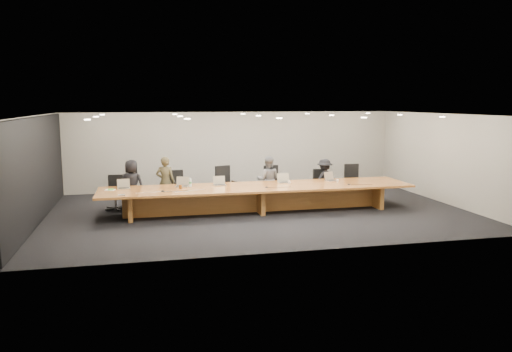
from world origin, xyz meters
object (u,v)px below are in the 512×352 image
Objects in this scene: av_box at (122,195)px; water_bottle at (190,183)px; chair_far_right at (353,181)px; chair_right at (321,184)px; chair_left at (177,188)px; person_c at (268,180)px; laptop_e at (332,176)px; chair_mid_right at (274,183)px; amber_mug at (180,187)px; mic_center at (267,187)px; person_b at (165,182)px; laptop_c at (220,181)px; chair_mid_left at (226,185)px; laptop_d at (284,178)px; paper_cup_near at (289,182)px; paper_cup_far at (338,181)px; conference_table at (258,194)px; mic_right at (349,184)px; person_d at (325,180)px; laptop_b at (182,182)px; person_a at (132,185)px; mic_left at (163,191)px; laptop_a at (124,184)px.

water_bottle is at bearing 25.15° from av_box.
chair_right is at bearing -178.18° from chair_far_right.
av_box is (-1.56, -1.99, 0.21)m from chair_left.
av_box is at bearing 37.35° from person_c.
chair_left is 4.65m from chair_right.
laptop_e is at bearing -136.27° from chair_far_right.
chair_mid_right reaches higher than amber_mug.
water_bottle is at bearing 157.15° from laptop_e.
amber_mug is 2.43m from mic_center.
chair_far_right is 0.78× the size of person_c.
person_b is at bearing 150.69° from mic_center.
laptop_e is at bearing 4.89° from amber_mug.
laptop_c is 2.91m from av_box.
laptop_d is (1.61, -0.91, 0.29)m from chair_mid_left.
person_c is 2.65m from water_bottle.
chair_mid_left reaches higher than amber_mug.
laptop_c is at bearing 175.36° from paper_cup_near.
person_c is at bearing 152.71° from paper_cup_far.
conference_table is 87.70× the size of mic_right.
person_d is 6.53m from av_box.
laptop_b is at bearing 178.40° from laptop_d.
person_a is 1.67m from mic_left.
mic_center is (3.75, -1.46, 0.02)m from person_a.
person_c is 2.16m from paper_cup_far.
person_c is at bearing -169.30° from person_b.
laptop_d is at bearing 126.61° from person_c.
person_d is 1.55m from mic_right.
chair_mid_right is at bearing 97.88° from paper_cup_near.
person_d is 4.48m from water_bottle.
laptop_a is 0.94× the size of laptop_d.
mic_left is 5.38m from mic_right.
chair_mid_right is 6.54× the size of av_box.
chair_left is 1.71m from mic_left.
conference_table is at bearing 166.67° from person_b.
water_bottle is 2.57× the size of paper_cup_near.
water_bottle is at bearing -169.82° from chair_mid_right.
chair_far_right is at bearing 47.19° from paper_cup_far.
person_d is 3.65× the size of laptop_d.
chair_far_right is at bearing 19.41° from conference_table.
laptop_c is at bearing -44.47° from chair_left.
chair_left is at bearing 144.76° from laptop_e.
mic_center is (-0.72, -0.68, -0.13)m from laptop_d.
laptop_b is at bearing 78.93° from amber_mug.
chair_far_right is at bearing 26.04° from laptop_b.
av_box is (-6.21, -1.98, 0.26)m from chair_right.
person_a is at bearing 170.73° from paper_cup_far.
chair_right is at bearing -86.05° from person_d.
chair_left reaches higher than laptop_b.
person_b is at bearing -173.73° from chair_far_right.
chair_right is 0.75× the size of person_d.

